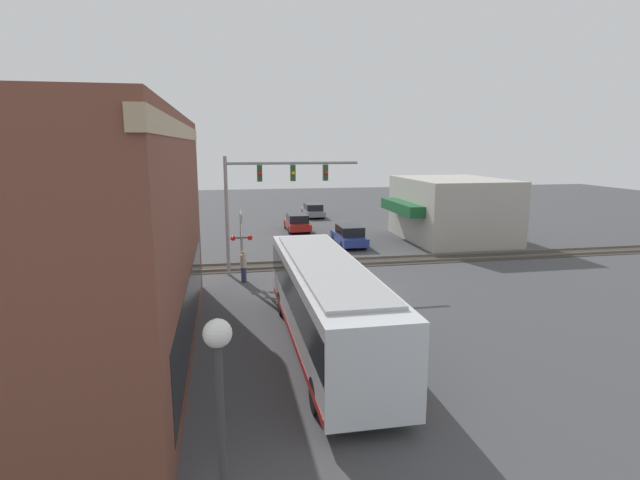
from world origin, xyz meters
TOP-DOWN VIEW (x-y plane):
  - ground_plane at (0.00, 0.00)m, footprint 120.00×120.00m
  - brick_building at (-6.11, 12.23)m, footprint 16.76×9.53m
  - shop_building at (12.18, -10.94)m, footprint 9.35×8.19m
  - city_bus at (-6.77, 2.80)m, footprint 12.19×2.59m
  - traffic_signal_gantry at (4.44, 3.82)m, footprint 0.42×7.54m
  - crossing_signal at (3.32, 5.39)m, footprint 1.41×1.18m
  - streetlamp at (-16.30, 6.41)m, footprint 0.44×0.44m
  - rail_track_near at (6.00, 0.00)m, footprint 2.60×60.00m
  - parked_car_blue at (11.16, -2.60)m, footprint 4.48×1.82m
  - parked_car_red at (18.20, 0.20)m, footprint 4.52×1.82m
  - parked_car_grey at (26.17, -2.60)m, footprint 4.47×1.82m
  - pedestrian_near_bus at (-7.58, 1.05)m, footprint 0.34×0.34m
  - pedestrian_at_crossing at (2.69, 5.35)m, footprint 0.34×0.34m

SIDE VIEW (x-z plane):
  - ground_plane at x=0.00m, z-range 0.00..0.00m
  - rail_track_near at x=6.00m, z-range -0.05..0.10m
  - parked_car_grey at x=26.17m, z-range -0.05..1.35m
  - parked_car_red at x=18.20m, z-range -0.05..1.42m
  - parked_car_blue at x=11.16m, z-range -0.06..1.46m
  - pedestrian_at_crossing at x=2.69m, z-range 0.02..1.72m
  - pedestrian_near_bus at x=-7.58m, z-range 0.03..1.88m
  - city_bus at x=-6.77m, z-range 0.17..3.36m
  - crossing_signal at x=3.32m, z-range 0.39..4.20m
  - shop_building at x=12.18m, z-range 0.00..4.73m
  - streetlamp at x=-16.30m, z-range 0.46..5.17m
  - brick_building at x=-6.11m, z-range 0.00..8.24m
  - traffic_signal_gantry at x=4.44m, z-range 1.62..8.26m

